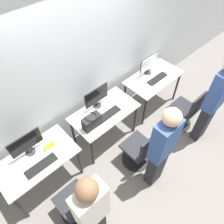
# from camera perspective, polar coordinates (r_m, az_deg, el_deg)

# --- Properties ---
(ground_plane) EXTENTS (20.00, 20.00, 0.00)m
(ground_plane) POSITION_cam_1_polar(r_m,az_deg,el_deg) (4.05, 1.21, -9.26)
(ground_plane) COLOR slate
(wall_back) EXTENTS (12.00, 0.05, 2.80)m
(wall_back) POSITION_cam_1_polar(r_m,az_deg,el_deg) (3.38, -7.34, 11.42)
(wall_back) COLOR #B7BCC1
(wall_back) RESTS_ON ground_plane
(desk_left) EXTENTS (1.11, 0.62, 0.75)m
(desk_left) POSITION_cam_1_polar(r_m,az_deg,el_deg) (3.33, -18.81, -12.32)
(desk_left) COLOR silver
(desk_left) RESTS_ON ground_plane
(monitor_left) EXTENTS (0.47, 0.15, 0.39)m
(monitor_left) POSITION_cam_1_polar(r_m,az_deg,el_deg) (3.17, -21.54, -7.76)
(monitor_left) COLOR #2D2D2D
(monitor_left) RESTS_ON desk_left
(keyboard_left) EXTENTS (0.46, 0.14, 0.02)m
(keyboard_left) POSITION_cam_1_polar(r_m,az_deg,el_deg) (3.17, -17.98, -13.18)
(keyboard_left) COLOR black
(keyboard_left) RESTS_ON desk_left
(mouse_left) EXTENTS (0.06, 0.09, 0.03)m
(mouse_left) POSITION_cam_1_polar(r_m,az_deg,el_deg) (3.19, -13.24, -10.50)
(mouse_left) COLOR silver
(mouse_left) RESTS_ON desk_left
(office_chair_left) EXTENTS (0.48, 0.48, 0.90)m
(office_chair_left) POSITION_cam_1_polar(r_m,az_deg,el_deg) (3.28, -9.28, -22.87)
(office_chair_left) COLOR black
(office_chair_left) RESTS_ON ground_plane
(person_left) EXTENTS (0.36, 0.22, 1.69)m
(person_left) POSITION_cam_1_polar(r_m,az_deg,el_deg) (2.64, -5.23, -24.62)
(person_left) COLOR #232328
(person_left) RESTS_ON ground_plane
(desk_center) EXTENTS (1.11, 0.62, 0.75)m
(desk_center) POSITION_cam_1_polar(r_m,az_deg,el_deg) (3.65, -1.99, -0.85)
(desk_center) COLOR silver
(desk_center) RESTS_ON ground_plane
(monitor_center) EXTENTS (0.47, 0.15, 0.39)m
(monitor_center) POSITION_cam_1_polar(r_m,az_deg,el_deg) (3.51, -4.03, 4.00)
(monitor_center) COLOR #2D2D2D
(monitor_center) RESTS_ON desk_center
(keyboard_center) EXTENTS (0.46, 0.14, 0.02)m
(keyboard_center) POSITION_cam_1_polar(r_m,az_deg,el_deg) (3.52, -0.98, -0.68)
(keyboard_center) COLOR black
(keyboard_center) RESTS_ON desk_center
(mouse_center) EXTENTS (0.06, 0.09, 0.03)m
(mouse_center) POSITION_cam_1_polar(r_m,az_deg,el_deg) (3.66, 2.54, 1.95)
(mouse_center) COLOR silver
(mouse_center) RESTS_ON desk_center
(office_chair_center) EXTENTS (0.48, 0.48, 0.90)m
(office_chair_center) POSITION_cam_1_polar(r_m,az_deg,el_deg) (3.62, 7.25, -9.99)
(office_chair_center) COLOR black
(office_chair_center) RESTS_ON ground_plane
(person_center) EXTENTS (0.36, 0.23, 1.72)m
(person_center) POSITION_cam_1_polar(r_m,az_deg,el_deg) (3.01, 12.86, -9.25)
(person_center) COLOR #232328
(person_center) RESTS_ON ground_plane
(desk_right) EXTENTS (1.11, 0.62, 0.75)m
(desk_right) POSITION_cam_1_polar(r_m,az_deg,el_deg) (4.32, 10.73, 8.03)
(desk_right) COLOR silver
(desk_right) RESTS_ON ground_plane
(monitor_right) EXTENTS (0.47, 0.15, 0.39)m
(monitor_right) POSITION_cam_1_polar(r_m,az_deg,el_deg) (4.20, 9.62, 12.32)
(monitor_right) COLOR #2D2D2D
(monitor_right) RESTS_ON desk_right
(keyboard_right) EXTENTS (0.46, 0.14, 0.02)m
(keyboard_right) POSITION_cam_1_polar(r_m,az_deg,el_deg) (4.22, 11.74, 8.53)
(keyboard_right) COLOR black
(keyboard_right) RESTS_ON desk_right
(mouse_right) EXTENTS (0.06, 0.09, 0.03)m
(mouse_right) POSITION_cam_1_polar(r_m,az_deg,el_deg) (4.42, 14.09, 10.21)
(mouse_right) COLOR silver
(mouse_right) RESTS_ON desk_right
(office_chair_right) EXTENTS (0.48, 0.48, 0.90)m
(office_chair_right) POSITION_cam_1_polar(r_m,az_deg,el_deg) (4.28, 18.49, -0.10)
(office_chair_right) COLOR black
(office_chair_right) RESTS_ON ground_plane
(person_right) EXTENTS (0.36, 0.23, 1.77)m
(person_right) POSITION_cam_1_polar(r_m,az_deg,el_deg) (3.79, 25.21, 2.83)
(person_right) COLOR #232328
(person_right) RESTS_ON ground_plane
(handbag) EXTENTS (0.30, 0.18, 0.25)m
(handbag) POSITION_cam_1_polar(r_m,az_deg,el_deg) (3.31, -5.31, -2.49)
(handbag) COLOR black
(handbag) RESTS_ON desk_center
(placard_left) EXTENTS (0.16, 0.03, 0.08)m
(placard_left) POSITION_cam_1_polar(r_m,az_deg,el_deg) (3.27, -16.04, -8.48)
(placard_left) COLOR yellow
(placard_left) RESTS_ON desk_left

